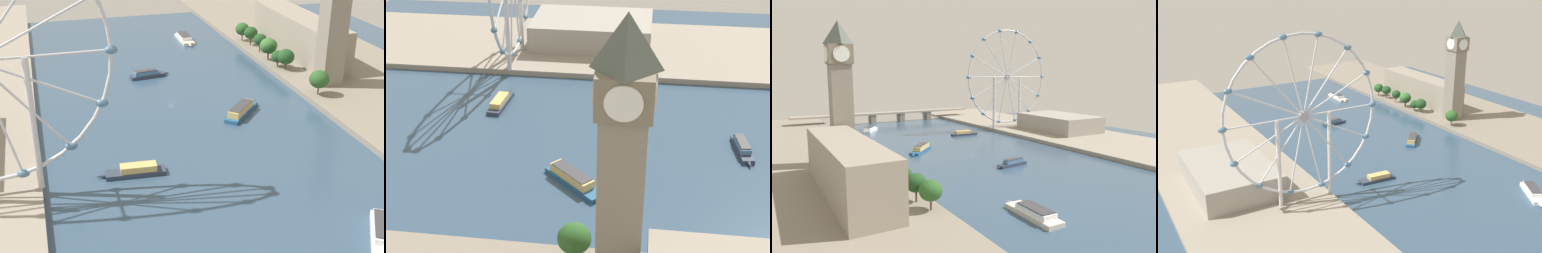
% 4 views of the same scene
% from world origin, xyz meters
% --- Properties ---
extents(ground_plane, '(401.59, 401.59, 0.00)m').
position_xyz_m(ground_plane, '(0.00, 0.00, 0.00)').
color(ground_plane, '#334C66').
extents(riverbank_left, '(90.00, 520.00, 3.00)m').
position_xyz_m(riverbank_left, '(-115.79, 0.00, 1.50)').
color(riverbank_left, gray).
rests_on(riverbank_left, ground_plane).
extents(riverbank_right, '(90.00, 520.00, 3.00)m').
position_xyz_m(riverbank_right, '(115.79, 0.00, 1.50)').
color(riverbank_right, gray).
rests_on(riverbank_right, ground_plane).
extents(clock_tower, '(15.16, 15.16, 87.07)m').
position_xyz_m(clock_tower, '(-91.28, 4.99, 48.39)').
color(clock_tower, gray).
rests_on(clock_tower, riverbank_left).
extents(parliament_block, '(22.00, 99.30, 25.54)m').
position_xyz_m(parliament_block, '(-101.52, -52.66, 15.77)').
color(parliament_block, gray).
rests_on(parliament_block, riverbank_left).
extents(tree_row_embankment, '(12.98, 121.36, 14.28)m').
position_xyz_m(tree_row_embankment, '(-77.14, -41.38, 11.48)').
color(tree_row_embankment, '#513823').
rests_on(tree_row_embankment, riverbank_left).
extents(ferris_wheel, '(96.85, 3.20, 98.57)m').
position_xyz_m(ferris_wheel, '(87.12, 76.05, 53.78)').
color(ferris_wheel, silver).
rests_on(ferris_wheel, riverbank_right).
extents(riverside_hall, '(47.35, 71.49, 15.22)m').
position_xyz_m(riverside_hall, '(120.61, 35.71, 10.61)').
color(riverside_hall, gray).
rests_on(riverside_hall, riverbank_right).
extents(tour_boat_0, '(26.61, 28.10, 5.42)m').
position_xyz_m(tour_boat_0, '(-30.28, 26.38, 2.33)').
color(tour_boat_0, '#235684').
rests_on(tour_boat_0, ground_plane).
extents(tour_boat_1, '(25.43, 8.20, 4.67)m').
position_xyz_m(tour_boat_1, '(3.71, -42.14, 1.95)').
color(tour_boat_1, '#2D384C').
rests_on(tour_boat_1, ground_plane).
extents(tour_boat_2, '(9.12, 33.83, 4.78)m').
position_xyz_m(tour_boat_2, '(-39.70, -113.00, 1.97)').
color(tour_boat_2, beige).
rests_on(tour_boat_2, ground_plane).
extents(tour_boat_3, '(20.90, 29.30, 5.26)m').
position_xyz_m(tour_boat_3, '(-37.52, 138.21, 2.23)').
color(tour_boat_3, white).
rests_on(tour_boat_3, ground_plane).
extents(tour_boat_4, '(28.89, 8.25, 4.55)m').
position_xyz_m(tour_boat_4, '(33.70, 71.93, 1.86)').
color(tour_boat_4, '#2D384C').
rests_on(tour_boat_4, ground_plane).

